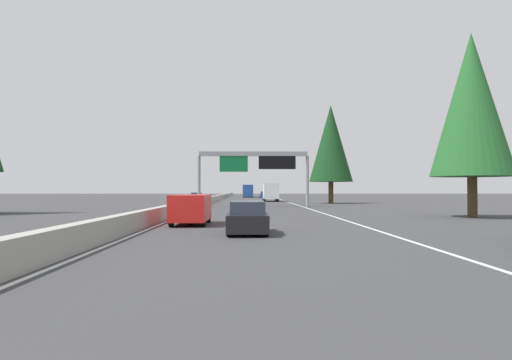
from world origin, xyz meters
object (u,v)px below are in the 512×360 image
at_px(oncoming_near, 197,197).
at_px(conifer_right_near, 472,105).
at_px(sign_gantry_overhead, 255,163).
at_px(bus_near_right, 248,190).
at_px(sedan_mid_right, 248,218).
at_px(minivan_distant_a, 191,208).
at_px(box_truck_far_left, 271,192).
at_px(conifer_right_mid, 331,143).
at_px(sedan_far_right, 264,195).

bearing_deg(oncoming_near, conifer_right_near, 28.32).
relative_size(sign_gantry_overhead, bus_near_right, 1.10).
distance_m(sedan_mid_right, minivan_distant_a, 6.56).
relative_size(minivan_distant_a, oncoming_near, 1.14).
relative_size(box_truck_far_left, conifer_right_mid, 0.61).
bearing_deg(conifer_right_mid, sign_gantry_overhead, 141.08).
xyz_separation_m(sign_gantry_overhead, conifer_right_mid, (13.58, -10.96, 3.50)).
relative_size(box_truck_far_left, bus_near_right, 0.74).
bearing_deg(conifer_right_near, sign_gantry_overhead, 36.11).
height_order(bus_near_right, conifer_right_mid, conifer_right_mid).
height_order(sedan_far_right, conifer_right_near, conifer_right_near).
xyz_separation_m(sedan_mid_right, conifer_right_near, (12.58, -16.06, 7.40)).
bearing_deg(minivan_distant_a, conifer_right_mid, -19.91).
bearing_deg(bus_near_right, conifer_right_mid, -167.76).
bearing_deg(conifer_right_near, bus_near_right, 10.26).
relative_size(bus_near_right, oncoming_near, 2.61).
height_order(sedan_mid_right, conifer_right_mid, conifer_right_mid).
xyz_separation_m(sedan_mid_right, oncoming_near, (57.77, 8.30, 0.00)).
bearing_deg(conifer_right_mid, minivan_distant_a, 160.09).
distance_m(box_truck_far_left, conifer_right_near, 48.47).
height_order(sedan_mid_right, sedan_far_right, same).
distance_m(sign_gantry_overhead, oncoming_near, 26.28).
relative_size(minivan_distant_a, bus_near_right, 0.43).
relative_size(box_truck_far_left, conifer_right_near, 0.64).
bearing_deg(sedan_far_right, oncoming_near, 162.09).
height_order(minivan_distant_a, bus_near_right, bus_near_right).
height_order(minivan_distant_a, sedan_far_right, minivan_distant_a).
distance_m(minivan_distant_a, oncoming_near, 52.31).
distance_m(sign_gantry_overhead, bus_near_right, 67.76).
xyz_separation_m(sedan_far_right, conifer_right_near, (-82.69, -12.23, 7.40)).
distance_m(sedan_far_right, oncoming_near, 39.41).
bearing_deg(sign_gantry_overhead, oncoming_near, 20.54).
xyz_separation_m(sedan_far_right, conifer_right_mid, (-48.19, -7.94, 7.82)).
bearing_deg(sedan_far_right, conifer_right_near, -171.58).
relative_size(sedan_far_right, oncoming_near, 1.00).
height_order(conifer_right_near, conifer_right_mid, conifer_right_mid).
relative_size(bus_near_right, conifer_right_mid, 0.82).
bearing_deg(minivan_distant_a, bus_near_right, -1.95).
height_order(sedan_far_right, conifer_right_mid, conifer_right_mid).
relative_size(sign_gantry_overhead, conifer_right_mid, 0.91).
relative_size(sign_gantry_overhead, box_truck_far_left, 1.49).
bearing_deg(box_truck_far_left, oncoming_near, 95.89).
bearing_deg(minivan_distant_a, conifer_right_near, -70.40).
relative_size(oncoming_near, conifer_right_mid, 0.31).
distance_m(box_truck_far_left, conifer_right_mid, 15.93).
xyz_separation_m(bus_near_right, sedan_far_right, (-5.90, -3.80, -1.03)).
xyz_separation_m(sedan_mid_right, box_truck_far_left, (59.01, -3.76, 0.93)).
bearing_deg(sedan_mid_right, box_truck_far_left, -3.65).
relative_size(sign_gantry_overhead, minivan_distant_a, 2.54).
bearing_deg(oncoming_near, sign_gantry_overhead, 20.54).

